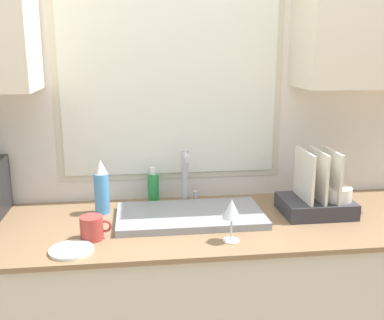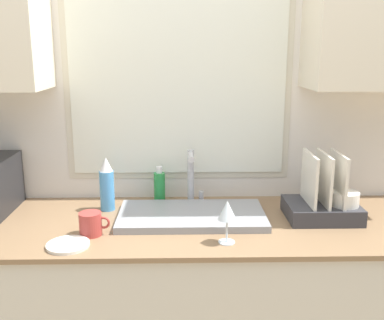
{
  "view_description": "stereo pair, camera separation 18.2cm",
  "coord_description": "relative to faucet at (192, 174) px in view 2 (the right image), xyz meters",
  "views": [
    {
      "loc": [
        -0.16,
        -1.46,
        1.6
      ],
      "look_at": [
        0.06,
        0.3,
        1.16
      ],
      "focal_mm": 42.0,
      "sensor_mm": 36.0,
      "label": 1
    },
    {
      "loc": [
        0.02,
        -1.47,
        1.6
      ],
      "look_at": [
        0.06,
        0.3,
        1.16
      ],
      "focal_mm": 42.0,
      "sensor_mm": 36.0,
      "label": 2
    }
  ],
  "objects": [
    {
      "name": "countertop",
      "position": [
        -0.06,
        -0.22,
        -0.59
      ],
      "size": [
        2.46,
        0.69,
        0.88
      ],
      "color": "beige",
      "rests_on": "ground_plane"
    },
    {
      "name": "wall_back",
      "position": [
        -0.06,
        0.1,
        0.4
      ],
      "size": [
        6.0,
        0.38,
        2.6
      ],
      "color": "silver",
      "rests_on": "ground_plane"
    },
    {
      "name": "sink_basin",
      "position": [
        -0.0,
        -0.19,
        -0.13
      ],
      "size": [
        0.63,
        0.34,
        0.03
      ],
      "color": "gray",
      "rests_on": "countertop"
    },
    {
      "name": "faucet",
      "position": [
        0.0,
        0.0,
        0.0
      ],
      "size": [
        0.08,
        0.15,
        0.26
      ],
      "color": "#B7B7BC",
      "rests_on": "countertop"
    },
    {
      "name": "dish_rack",
      "position": [
        0.57,
        -0.19,
        -0.08
      ],
      "size": [
        0.31,
        0.24,
        0.29
      ],
      "color": "#333338",
      "rests_on": "countertop"
    },
    {
      "name": "spray_bottle",
      "position": [
        -0.39,
        -0.06,
        -0.03
      ],
      "size": [
        0.07,
        0.07,
        0.25
      ],
      "color": "#4C99D8",
      "rests_on": "countertop"
    },
    {
      "name": "soap_bottle",
      "position": [
        -0.15,
        0.03,
        -0.07
      ],
      "size": [
        0.05,
        0.05,
        0.18
      ],
      "color": "#268C3F",
      "rests_on": "countertop"
    },
    {
      "name": "mug_near_sink",
      "position": [
        -0.41,
        -0.35,
        -0.1
      ],
      "size": [
        0.12,
        0.09,
        0.09
      ],
      "color": "#A53833",
      "rests_on": "countertop"
    },
    {
      "name": "wine_glass",
      "position": [
        0.12,
        -0.44,
        -0.02
      ],
      "size": [
        0.07,
        0.07,
        0.17
      ],
      "color": "silver",
      "rests_on": "countertop"
    },
    {
      "name": "small_plate",
      "position": [
        -0.47,
        -0.46,
        -0.14
      ],
      "size": [
        0.16,
        0.16,
        0.01
      ],
      "color": "silver",
      "rests_on": "countertop"
    }
  ]
}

